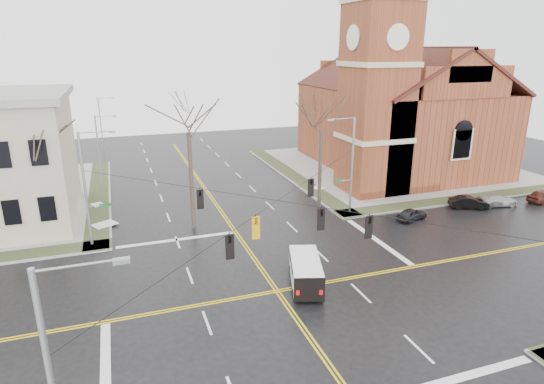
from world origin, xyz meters
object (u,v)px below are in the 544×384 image
object	(u,v)px
parked_car_a	(412,214)
signal_pole_nw	(87,186)
church	(396,103)
parked_car_d	(543,196)
tree_nw_far	(38,147)
tree_nw_near	(188,126)
streetlight_north_b	(102,122)
cargo_van	(305,269)
parked_car_b	(469,202)
signal_pole_ne	(350,163)
tree_ne	(322,125)
parked_car_c	(497,200)
streetlight_north_a	(100,149)

from	to	relation	value
parked_car_a	signal_pole_nw	bearing A→B (deg)	65.97
church	parked_car_d	distance (m)	19.80
signal_pole_nw	parked_car_a	bearing A→B (deg)	-7.31
church	tree_nw_far	xyz separation A→B (m)	(-39.43, -10.69, -0.73)
tree_nw_near	streetlight_north_b	bearing A→B (deg)	101.96
cargo_van	parked_car_b	distance (m)	22.78
signal_pole_nw	parked_car_b	distance (m)	34.85
signal_pole_ne	parked_car_a	bearing A→B (deg)	-37.08
church	tree_nw_near	world-z (taller)	church
signal_pole_ne	parked_car_a	distance (m)	7.28
signal_pole_nw	tree_nw_far	distance (m)	5.04
church	parked_car_b	world-z (taller)	church
tree_ne	tree_nw_far	bearing A→B (deg)	179.27
church	cargo_van	distance (m)	34.22
parked_car_d	church	bearing A→B (deg)	12.26
signal_pole_ne	parked_car_a	size ratio (longest dim) A/B	2.79
signal_pole_ne	parked_car_a	xyz separation A→B (m)	(4.63, -3.50, -4.40)
signal_pole_ne	cargo_van	size ratio (longest dim) A/B	1.72
tree_ne	parked_car_b	bearing A→B (deg)	-19.71
tree_nw_far	parked_car_c	bearing A→B (deg)	-7.72
church	tree_nw_far	world-z (taller)	church
parked_car_a	cargo_van	bearing A→B (deg)	102.45
signal_pole_ne	signal_pole_nw	world-z (taller)	same
signal_pole_ne	streetlight_north_a	xyz separation A→B (m)	(-21.97, 16.50, -0.48)
streetlight_north_a	parked_car_c	bearing A→B (deg)	-27.74
streetlight_north_b	parked_car_b	size ratio (longest dim) A/B	2.16
parked_car_c	church	bearing A→B (deg)	15.59
tree_nw_near	tree_ne	xyz separation A→B (m)	(12.52, 1.07, -0.76)
streetlight_north_b	parked_car_c	size ratio (longest dim) A/B	1.96
signal_pole_ne	streetlight_north_b	size ratio (longest dim) A/B	1.12
church	parked_car_b	size ratio (longest dim) A/B	7.42
cargo_van	parked_car_c	distance (m)	25.66
parked_car_d	tree_ne	xyz separation A→B (m)	(-22.42, 5.81, 7.56)
parked_car_d	tree_ne	bearing A→B (deg)	65.10
parked_car_b	parked_car_d	bearing A→B (deg)	-72.11
church	signal_pole_nw	world-z (taller)	church
streetlight_north_b	tree_nw_near	bearing A→B (deg)	-78.04
parked_car_a	church	bearing A→B (deg)	-44.43
signal_pole_ne	streetlight_north_a	bearing A→B (deg)	143.10
church	tree_nw_near	size ratio (longest dim) A/B	2.22
streetlight_north_a	parked_car_a	bearing A→B (deg)	-36.93
parked_car_b	tree_nw_near	world-z (taller)	tree_nw_near
church	tree_nw_near	distance (m)	30.44
cargo_van	parked_car_c	xyz separation A→B (m)	(24.28, 8.29, -0.51)
parked_car_b	signal_pole_nw	bearing A→B (deg)	109.22
parked_car_b	church	bearing A→B (deg)	17.84
cargo_van	parked_car_a	xyz separation A→B (m)	(13.89, 7.75, -0.55)
tree_nw_far	streetlight_north_b	bearing A→B (deg)	83.26
streetlight_north_b	parked_car_a	distance (m)	48.20
signal_pole_nw	parked_car_b	bearing A→B (deg)	-4.40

